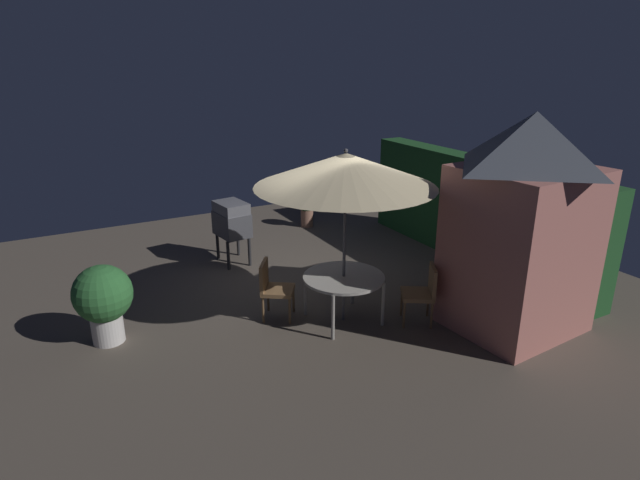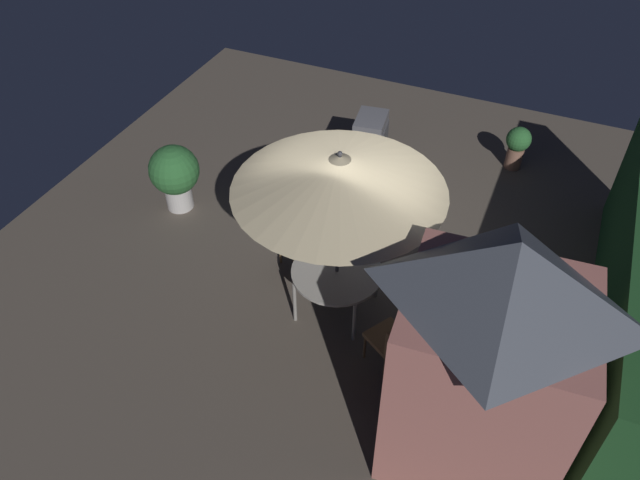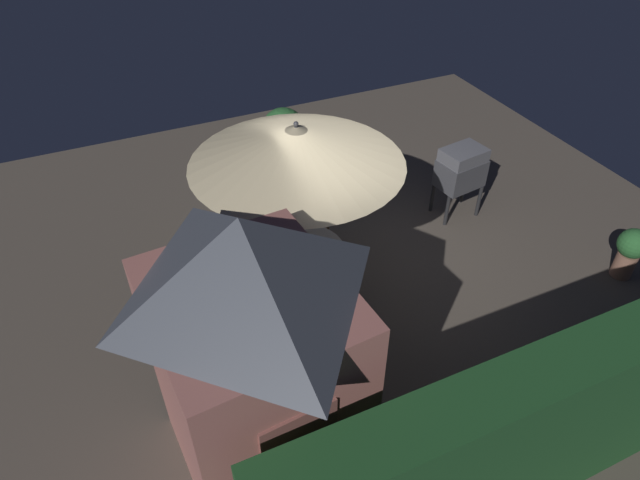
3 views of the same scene
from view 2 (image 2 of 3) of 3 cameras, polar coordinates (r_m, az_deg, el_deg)
name	(u,v)px [view 2 (image 2 of 3)]	position (r m, az deg, el deg)	size (l,w,h in m)	color
ground_plane	(360,262)	(9.30, 3.71, -2.04)	(11.00, 11.00, 0.00)	brown
hedge_backdrop	(630,284)	(8.50, 26.72, -3.64)	(5.60, 0.52, 1.99)	#1E4C23
garden_shed	(488,357)	(6.36, 15.24, -10.37)	(1.77, 1.96, 3.11)	#B26B60
patio_table	(337,274)	(8.18, 1.56, -3.14)	(1.21, 1.21, 0.72)	#B2ADA3
patio_umbrella	(339,173)	(7.10, 1.81, 6.19)	(2.56, 2.56, 2.61)	#4C4C51
bbq_grill	(370,136)	(10.46, 4.64, 9.56)	(0.76, 0.59, 1.20)	#47474C
chair_near_shed	(295,236)	(8.93, -2.28, 0.36)	(0.64, 0.64, 0.90)	olive
chair_far_side	(393,339)	(7.70, 6.77, -9.03)	(0.64, 0.64, 0.90)	olive
potted_plant_by_shed	(175,173)	(10.13, -13.26, 6.01)	(0.80, 0.80, 1.14)	silver
potted_plant_by_grill	(517,145)	(11.42, 17.74, 8.37)	(0.43, 0.43, 0.80)	#936651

